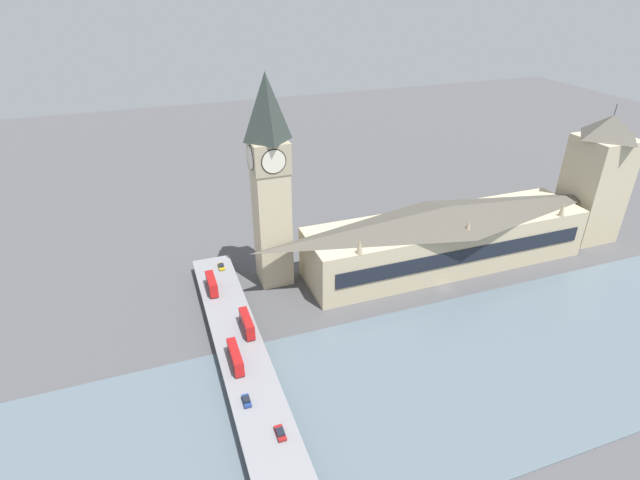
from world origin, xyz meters
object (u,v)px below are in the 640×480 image
(clock_tower, at_px, (270,181))
(road_bridge, at_px, (264,420))
(parliament_hall, at_px, (447,236))
(double_decker_bus_rear, at_px, (247,323))
(car_southbound_mid, at_px, (280,433))
(car_southbound_lead, at_px, (221,266))
(double_decker_bus_mid, at_px, (212,284))
(victoria_tower, at_px, (596,179))
(double_decker_bus_lead, at_px, (235,357))
(car_northbound_mid, at_px, (247,400))

(clock_tower, bearing_deg, road_bridge, 162.42)
(parliament_hall, xyz_separation_m, double_decker_bus_rear, (-19.36, 78.29, -4.42))
(clock_tower, distance_m, car_southbound_mid, 78.36)
(double_decker_bus_rear, bearing_deg, car_southbound_lead, 1.54)
(road_bridge, relative_size, double_decker_bus_mid, 15.17)
(double_decker_bus_rear, height_order, car_southbound_lead, double_decker_bus_rear)
(victoria_tower, distance_m, car_southbound_mid, 157.50)
(parliament_hall, distance_m, car_southbound_lead, 81.46)
(car_southbound_lead, bearing_deg, parliament_hall, -102.52)
(victoria_tower, xyz_separation_m, car_southbound_mid, (-58.17, 145.04, -19.67))
(road_bridge, height_order, car_southbound_lead, car_southbound_lead)
(victoria_tower, xyz_separation_m, road_bridge, (-52.00, 147.34, -21.20))
(road_bridge, height_order, double_decker_bus_lead, double_decker_bus_lead)
(victoria_tower, bearing_deg, clock_tower, 85.02)
(parliament_hall, bearing_deg, double_decker_bus_mid, 86.84)
(victoria_tower, distance_m, double_decker_bus_rear, 146.25)
(clock_tower, relative_size, double_decker_bus_mid, 6.93)
(clock_tower, distance_m, double_decker_bus_rear, 45.91)
(clock_tower, xyz_separation_m, double_decker_bus_mid, (-6.49, 22.73, -30.08))
(parliament_hall, height_order, victoria_tower, victoria_tower)
(double_decker_bus_lead, distance_m, double_decker_bus_mid, 36.66)
(clock_tower, bearing_deg, parliament_hall, -100.23)
(victoria_tower, relative_size, double_decker_bus_mid, 5.25)
(road_bridge, distance_m, car_southbound_mid, 6.76)
(double_decker_bus_lead, xyz_separation_m, car_southbound_lead, (49.60, -4.93, -1.81))
(clock_tower, bearing_deg, car_southbound_mid, 165.68)
(double_decker_bus_lead, relative_size, double_decker_bus_rear, 1.06)
(double_decker_bus_mid, relative_size, car_northbound_mid, 2.55)
(parliament_hall, distance_m, double_decker_bus_mid, 84.74)
(clock_tower, xyz_separation_m, victoria_tower, (-11.09, -127.36, -12.43))
(parliament_hall, bearing_deg, victoria_tower, -89.95)
(victoria_tower, bearing_deg, road_bridge, 109.44)
(victoria_tower, bearing_deg, car_northbound_mid, 107.14)
(victoria_tower, height_order, car_southbound_lead, victoria_tower)
(car_southbound_lead, relative_size, car_southbound_mid, 1.05)
(victoria_tower, bearing_deg, parliament_hall, 90.05)
(victoria_tower, height_order, double_decker_bus_lead, victoria_tower)
(double_decker_bus_lead, distance_m, car_southbound_lead, 49.88)
(clock_tower, bearing_deg, car_northbound_mid, 158.38)
(parliament_hall, bearing_deg, car_northbound_mid, 118.68)
(victoria_tower, bearing_deg, car_southbound_lead, 83.09)
(double_decker_bus_mid, bearing_deg, clock_tower, -74.07)
(double_decker_bus_mid, height_order, double_decker_bus_rear, double_decker_bus_rear)
(double_decker_bus_mid, height_order, car_southbound_lead, double_decker_bus_mid)
(double_decker_bus_lead, bearing_deg, double_decker_bus_rear, -25.14)
(parliament_hall, xyz_separation_m, car_northbound_mid, (-46.24, 84.51, -6.35))
(clock_tower, xyz_separation_m, double_decker_bus_lead, (-43.15, 22.45, -30.22))
(road_bridge, distance_m, car_southbound_lead, 69.60)
(car_northbound_mid, relative_size, car_southbound_lead, 0.87)
(clock_tower, relative_size, road_bridge, 0.46)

